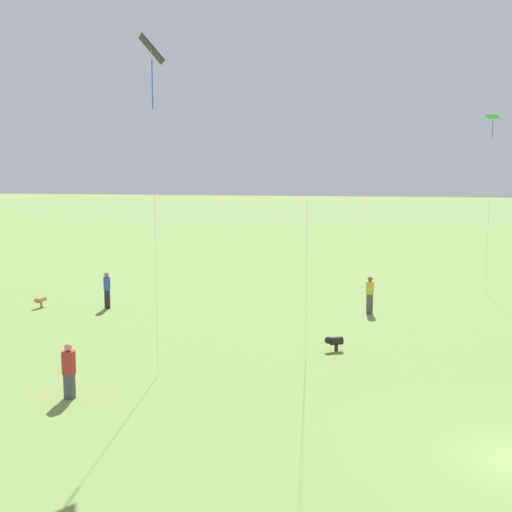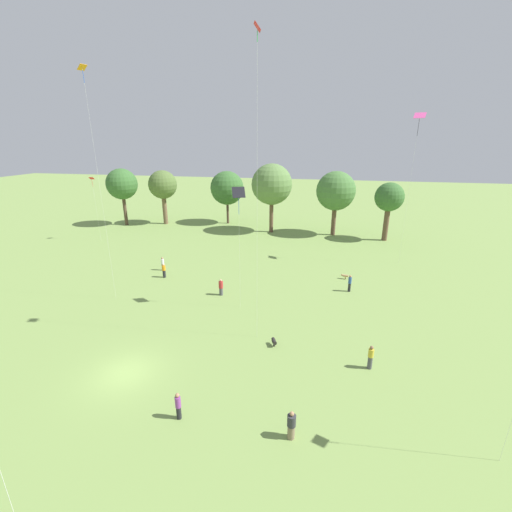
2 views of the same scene
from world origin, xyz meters
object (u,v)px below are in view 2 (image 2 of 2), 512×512
Objects in this scene: person_4 at (178,406)px; kite_1 at (87,97)px; kite_2 at (419,121)px; kite_8 at (239,196)px; person_6 at (164,271)px; kite_4 at (257,75)px; kite_3 at (92,182)px; dog_1 at (274,341)px; dog_0 at (345,276)px; person_2 at (350,283)px; person_1 at (163,264)px; person_5 at (291,425)px; person_0 at (221,287)px; person_3 at (371,357)px.

person_4 is 25.15m from kite_1.
kite_2 reaches higher than kite_8.
kite_4 is (12.82, -9.96, 17.89)m from person_6.
dog_1 is at bearing 179.79° from kite_3.
person_6 is at bearing -179.59° from kite_3.
dog_0 is at bearing -136.04° from person_6.
person_4 is at bearing 166.19° from dog_0.
kite_4 is at bearing 66.91° from person_2.
person_1 is 2.35m from person_6.
kite_3 reaches higher than person_2.
kite_2 is 24.59× the size of dog_1.
person_2 is at bearing -60.01° from kite_2.
person_5 is at bearing -43.23° from kite_8.
kite_4 is 9.93m from kite_8.
person_0 is at bearing 107.81° from dog_1.
person_0 is 16.29m from person_3.
person_1 is 2.03× the size of dog_0.
person_3 is 0.16× the size of kite_8.
person_2 is (21.61, -1.67, 0.08)m from person_1.
kite_4 is (5.10, -6.81, 17.87)m from person_0.
person_5 is 0.08× the size of kite_1.
person_5 is (-4.66, -6.88, -0.05)m from person_3.
person_3 reaches higher than person_4.
person_2 is at bearing -164.62° from dog_0.
person_0 is 10.29m from person_1.
kite_1 reaches higher than person_1.
kite_2 is (27.09, 10.51, 16.00)m from person_6.
kite_8 reaches higher than person_6.
person_0 is at bearing 128.61° from dog_0.
kite_1 is (-18.87, 13.25, 17.38)m from person_5.
person_3 is 19.83m from kite_4.
person_3 is 28.44m from kite_2.
kite_2 reaches higher than kite_3.
person_3 is 16.14m from kite_8.
person_3 is 0.10× the size of kite_2.
kite_4 reaches higher than person_3.
person_6 is 0.17× the size of kite_3.
person_5 is 2.37× the size of dog_1.
dog_1 is at bearing -57.57° from kite_2.
kite_2 is (6.63, 10.14, 15.90)m from person_2.
person_1 is 0.15× the size of kite_8.
dog_0 is (20.12, 3.71, -0.44)m from person_6.
person_0 is at bearing 167.88° from kite_1.
person_6 is at bearing 170.36° from person_1.
person_5 is 1.03× the size of person_6.
person_3 is 0.08× the size of kite_4.
person_1 is 0.97× the size of person_5.
person_0 reaches higher than person_6.
kite_4 is at bearing 12.05° from person_5.
kite_3 reaches higher than dog_0.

